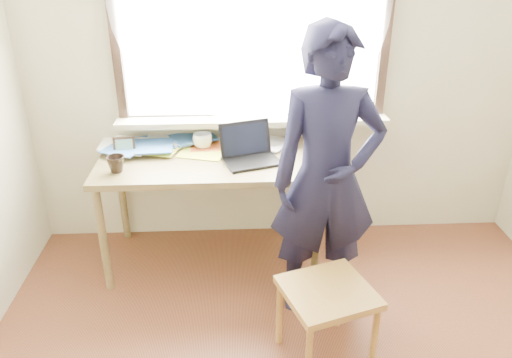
{
  "coord_description": "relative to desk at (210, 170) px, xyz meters",
  "views": [
    {
      "loc": [
        -0.34,
        -1.34,
        2.07
      ],
      "look_at": [
        -0.23,
        0.95,
        0.95
      ],
      "focal_mm": 35.0,
      "sensor_mm": 36.0,
      "label": 1
    }
  ],
  "objects": [
    {
      "name": "desk_clutter",
      "position": [
        -0.28,
        0.2,
        0.11
      ],
      "size": [
        0.91,
        0.56,
        0.06
      ],
      "color": "#C1CE30",
      "rests_on": "desk"
    },
    {
      "name": "laptop",
      "position": [
        0.25,
        -0.03,
        0.13
      ],
      "size": [
        0.41,
        0.37,
        0.23
      ],
      "color": "black",
      "rests_on": "desk"
    },
    {
      "name": "work_chair",
      "position": [
        0.62,
        -0.96,
        -0.31
      ],
      "size": [
        0.54,
        0.53,
        0.45
      ],
      "color": "olive",
      "rests_on": "ground"
    },
    {
      "name": "mug_white",
      "position": [
        -0.05,
        0.18,
        0.13
      ],
      "size": [
        0.14,
        0.14,
        0.1
      ],
      "primitive_type": "imported",
      "rotation": [
        0.0,
        0.0,
        0.12
      ],
      "color": "white",
      "rests_on": "desk"
    },
    {
      "name": "desk",
      "position": [
        0.0,
        0.0,
        0.0
      ],
      "size": [
        1.44,
        0.72,
        0.77
      ],
      "color": "brown",
      "rests_on": "ground"
    },
    {
      "name": "mouse",
      "position": [
        0.48,
        -0.1,
        0.1
      ],
      "size": [
        0.08,
        0.06,
        0.03
      ],
      "primitive_type": "ellipsoid",
      "color": "black",
      "rests_on": "desk"
    },
    {
      "name": "room_shell",
      "position": [
        0.47,
        -1.43,
        0.94
      ],
      "size": [
        3.52,
        4.02,
        2.61
      ],
      "color": "beige",
      "rests_on": "ground"
    },
    {
      "name": "book_a",
      "position": [
        -0.36,
        0.21,
        0.09
      ],
      "size": [
        0.3,
        0.32,
        0.02
      ],
      "primitive_type": "imported",
      "rotation": [
        0.0,
        0.0,
        0.52
      ],
      "color": "white",
      "rests_on": "desk"
    },
    {
      "name": "mug_dark",
      "position": [
        -0.56,
        -0.17,
        0.13
      ],
      "size": [
        0.15,
        0.15,
        0.1
      ],
      "primitive_type": "imported",
      "rotation": [
        0.0,
        0.0,
        -0.43
      ],
      "color": "black",
      "rests_on": "desk"
    },
    {
      "name": "book_b",
      "position": [
        0.35,
        0.25,
        0.09
      ],
      "size": [
        0.3,
        0.32,
        0.02
      ],
      "primitive_type": "imported",
      "rotation": [
        0.0,
        0.0,
        -0.6
      ],
      "color": "white",
      "rests_on": "desk"
    },
    {
      "name": "person",
      "position": [
        0.67,
        -0.5,
        0.16
      ],
      "size": [
        0.64,
        0.43,
        1.71
      ],
      "primitive_type": "imported",
      "rotation": [
        0.0,
        0.0,
        0.03
      ],
      "color": "black",
      "rests_on": "ground"
    },
    {
      "name": "picture_frame",
      "position": [
        -0.56,
        0.1,
        0.13
      ],
      "size": [
        0.14,
        0.03,
        0.11
      ],
      "color": "black",
      "rests_on": "desk"
    }
  ]
}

